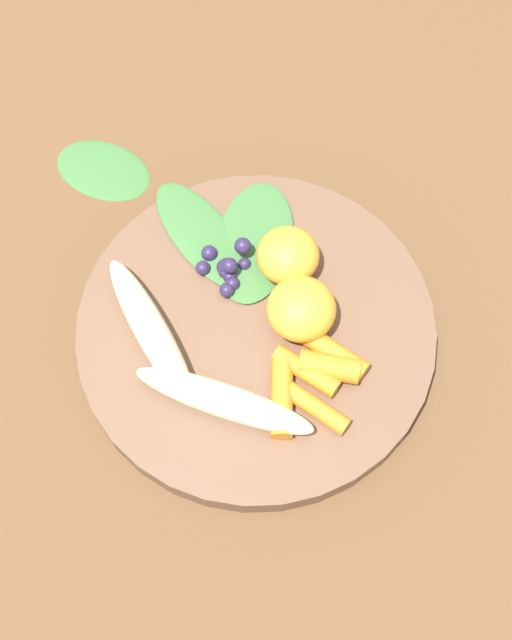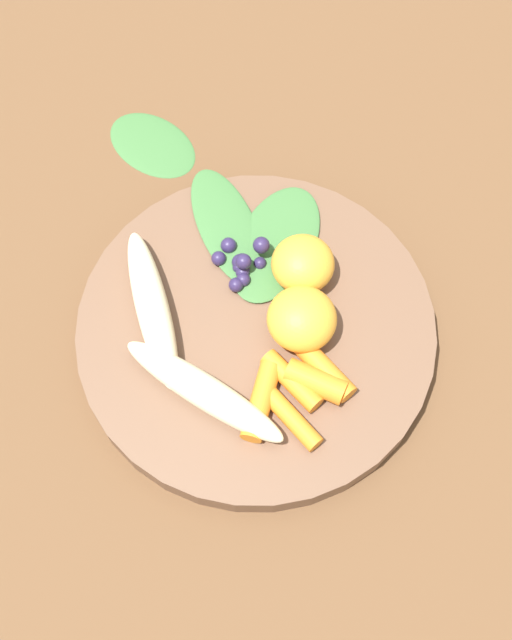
% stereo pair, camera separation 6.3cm
% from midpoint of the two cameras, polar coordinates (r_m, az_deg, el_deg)
% --- Properties ---
extents(ground_plane, '(2.40, 2.40, 0.00)m').
position_cam_midpoint_polar(ground_plane, '(0.66, 2.71, -1.52)').
color(ground_plane, brown).
extents(bowl, '(0.29, 0.29, 0.02)m').
position_cam_midpoint_polar(bowl, '(0.65, 2.76, -1.11)').
color(bowl, brown).
rests_on(bowl, ground_plane).
extents(banana_peeled_left, '(0.04, 0.14, 0.03)m').
position_cam_midpoint_polar(banana_peeled_left, '(0.61, -0.74, -5.34)').
color(banana_peeled_left, beige).
rests_on(banana_peeled_left, bowl).
extents(banana_peeled_right, '(0.12, 0.12, 0.03)m').
position_cam_midpoint_polar(banana_peeled_right, '(0.64, -4.50, 0.55)').
color(banana_peeled_right, beige).
rests_on(banana_peeled_right, bowl).
extents(orange_segment_near, '(0.05, 0.05, 0.04)m').
position_cam_midpoint_polar(orange_segment_near, '(0.65, 6.10, 3.65)').
color(orange_segment_near, '#F4A833').
rests_on(orange_segment_near, bowl).
extents(orange_segment_far, '(0.05, 0.05, 0.04)m').
position_cam_midpoint_polar(orange_segment_far, '(0.63, 6.13, -0.24)').
color(orange_segment_far, '#F4A833').
rests_on(orange_segment_far, bowl).
extents(carrot_front, '(0.06, 0.03, 0.02)m').
position_cam_midpoint_polar(carrot_front, '(0.61, 3.32, -6.08)').
color(carrot_front, orange).
rests_on(carrot_front, bowl).
extents(carrot_mid_left, '(0.03, 0.06, 0.01)m').
position_cam_midpoint_polar(carrot_mid_left, '(0.61, 5.43, -7.16)').
color(carrot_mid_left, orange).
rests_on(carrot_mid_left, bowl).
extents(carrot_mid_right, '(0.03, 0.06, 0.02)m').
position_cam_midpoint_polar(carrot_mid_right, '(0.62, 5.44, -4.60)').
color(carrot_mid_right, orange).
rests_on(carrot_mid_right, bowl).
extents(carrot_rear, '(0.02, 0.05, 0.02)m').
position_cam_midpoint_polar(carrot_rear, '(0.62, 7.14, -4.64)').
color(carrot_rear, orange).
rests_on(carrot_rear, bowl).
extents(carrot_small, '(0.04, 0.06, 0.02)m').
position_cam_midpoint_polar(carrot_small, '(0.63, 7.53, -3.57)').
color(carrot_small, orange).
rests_on(carrot_small, bowl).
extents(blueberry_pile, '(0.05, 0.04, 0.02)m').
position_cam_midpoint_polar(blueberry_pile, '(0.66, 1.72, 3.78)').
color(blueberry_pile, '#2D234C').
rests_on(blueberry_pile, bowl).
extents(kale_leaf_left, '(0.12, 0.08, 0.00)m').
position_cam_midpoint_polar(kale_leaf_left, '(0.67, 4.10, 5.12)').
color(kale_leaf_left, '#3D7038').
rests_on(kale_leaf_left, bowl).
extents(kale_leaf_right, '(0.11, 0.12, 0.00)m').
position_cam_midpoint_polar(kale_leaf_right, '(0.68, 0.61, 6.35)').
color(kale_leaf_right, '#3D7038').
rests_on(kale_leaf_right, bowl).
extents(kale_leaf_stray, '(0.08, 0.10, 0.01)m').
position_cam_midpoint_polar(kale_leaf_stray, '(0.76, -4.92, 12.04)').
color(kale_leaf_stray, '#3D7038').
rests_on(kale_leaf_stray, ground_plane).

